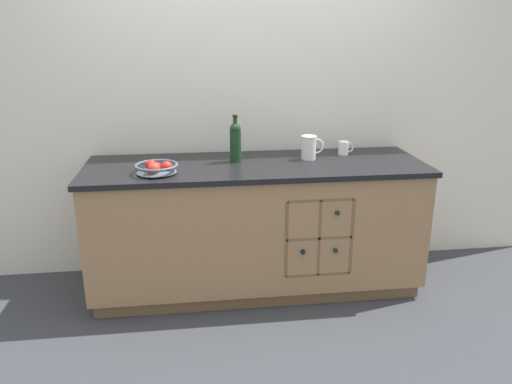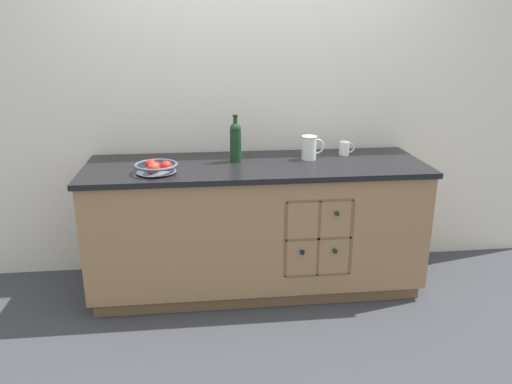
{
  "view_description": "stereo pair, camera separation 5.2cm",
  "coord_description": "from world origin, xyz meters",
  "px_view_note": "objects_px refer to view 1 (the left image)",
  "views": [
    {
      "loc": [
        -0.4,
        -3.15,
        1.74
      ],
      "look_at": [
        0.0,
        0.0,
        0.7
      ],
      "focal_mm": 35.0,
      "sensor_mm": 36.0,
      "label": 1
    },
    {
      "loc": [
        -0.35,
        -3.15,
        1.74
      ],
      "look_at": [
        0.0,
        0.0,
        0.7
      ],
      "focal_mm": 35.0,
      "sensor_mm": 36.0,
      "label": 2
    }
  ],
  "objects_px": {
    "ceramic_mug": "(344,148)",
    "standing_wine_bottle": "(235,141)",
    "white_pitcher": "(309,147)",
    "fruit_bowl": "(157,167)"
  },
  "relations": [
    {
      "from": "ceramic_mug",
      "to": "standing_wine_bottle",
      "type": "bearing_deg",
      "value": -173.09
    },
    {
      "from": "ceramic_mug",
      "to": "standing_wine_bottle",
      "type": "xyz_separation_m",
      "value": [
        -0.77,
        -0.09,
        0.09
      ]
    },
    {
      "from": "fruit_bowl",
      "to": "white_pitcher",
      "type": "xyz_separation_m",
      "value": [
        1.01,
        0.23,
        0.05
      ]
    },
    {
      "from": "standing_wine_bottle",
      "to": "fruit_bowl",
      "type": "bearing_deg",
      "value": -155.2
    },
    {
      "from": "standing_wine_bottle",
      "to": "ceramic_mug",
      "type": "bearing_deg",
      "value": 6.91
    },
    {
      "from": "fruit_bowl",
      "to": "ceramic_mug",
      "type": "distance_m",
      "value": 1.32
    },
    {
      "from": "white_pitcher",
      "to": "ceramic_mug",
      "type": "relative_size",
      "value": 1.45
    },
    {
      "from": "white_pitcher",
      "to": "ceramic_mug",
      "type": "height_order",
      "value": "white_pitcher"
    },
    {
      "from": "white_pitcher",
      "to": "ceramic_mug",
      "type": "xyz_separation_m",
      "value": [
        0.27,
        0.1,
        -0.04
      ]
    },
    {
      "from": "fruit_bowl",
      "to": "standing_wine_bottle",
      "type": "distance_m",
      "value": 0.57
    }
  ]
}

